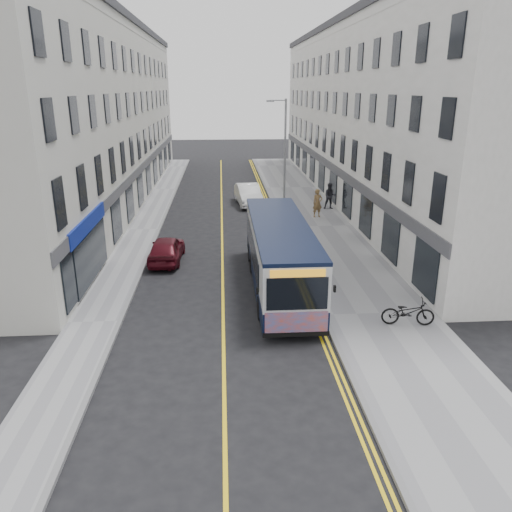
{
  "coord_description": "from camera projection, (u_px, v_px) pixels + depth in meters",
  "views": [
    {
      "loc": [
        0.07,
        -19.0,
        8.7
      ],
      "look_at": [
        1.5,
        1.85,
        1.6
      ],
      "focal_mm": 35.0,
      "sensor_mm": 36.0,
      "label": 1
    }
  ],
  "objects": [
    {
      "name": "terrace_east",
      "position": [
        366.0,
        116.0,
        39.24
      ],
      "size": [
        6.0,
        46.0,
        13.0
      ],
      "primitive_type": "cube",
      "color": "white",
      "rests_on": "ground"
    },
    {
      "name": "road_dbl_yellow_outer",
      "position": [
        280.0,
        228.0,
        32.32
      ],
      "size": [
        0.1,
        64.0,
        0.01
      ],
      "primitive_type": "cube",
      "color": "yellow",
      "rests_on": "ground"
    },
    {
      "name": "road_dbl_yellow_inner",
      "position": [
        277.0,
        228.0,
        32.31
      ],
      "size": [
        0.1,
        64.0,
        0.01
      ],
      "primitive_type": "cube",
      "color": "yellow",
      "rests_on": "ground"
    },
    {
      "name": "pedestrian_near",
      "position": [
        318.0,
        203.0,
        34.41
      ],
      "size": [
        0.81,
        0.64,
        1.95
      ],
      "primitive_type": "imported",
      "rotation": [
        0.0,
        0.0,
        0.27
      ],
      "color": "brown",
      "rests_on": "pavement_east"
    },
    {
      "name": "streetlamp",
      "position": [
        284.0,
        156.0,
        32.83
      ],
      "size": [
        1.32,
        0.18,
        8.0
      ],
      "color": "gray",
      "rests_on": "ground"
    },
    {
      "name": "pavement_east",
      "position": [
        318.0,
        227.0,
        32.47
      ],
      "size": [
        4.5,
        64.0,
        0.12
      ],
      "primitive_type": "cube",
      "color": "gray",
      "rests_on": "ground"
    },
    {
      "name": "pavement_west",
      "position": [
        143.0,
        230.0,
        31.74
      ],
      "size": [
        2.0,
        64.0,
        0.12
      ],
      "primitive_type": "cube",
      "color": "gray",
      "rests_on": "ground"
    },
    {
      "name": "car_maroon",
      "position": [
        166.0,
        249.0,
        26.01
      ],
      "size": [
        1.79,
        4.07,
        1.36
      ],
      "primitive_type": "imported",
      "rotation": [
        0.0,
        0.0,
        3.1
      ],
      "color": "#4E0D16",
      "rests_on": "ground"
    },
    {
      "name": "ground",
      "position": [
        223.0,
        307.0,
        20.75
      ],
      "size": [
        140.0,
        140.0,
        0.0
      ],
      "primitive_type": "plane",
      "color": "black",
      "rests_on": "ground"
    },
    {
      "name": "car_white",
      "position": [
        248.0,
        195.0,
        38.61
      ],
      "size": [
        2.13,
        4.9,
        1.57
      ],
      "primitive_type": "imported",
      "rotation": [
        0.0,
        0.0,
        0.1
      ],
      "color": "white",
      "rests_on": "ground"
    },
    {
      "name": "pedestrian_far",
      "position": [
        330.0,
        196.0,
        36.68
      ],
      "size": [
        0.99,
        0.8,
        1.91
      ],
      "primitive_type": "imported",
      "rotation": [
        0.0,
        0.0,
        -0.09
      ],
      "color": "black",
      "rests_on": "pavement_east"
    },
    {
      "name": "terrace_west",
      "position": [
        101.0,
        117.0,
        37.91
      ],
      "size": [
        6.0,
        46.0,
        13.0
      ],
      "primitive_type": "cube",
      "color": "beige",
      "rests_on": "ground"
    },
    {
      "name": "bicycle",
      "position": [
        408.0,
        312.0,
        18.81
      ],
      "size": [
        2.06,
        0.96,
        1.04
      ],
      "primitive_type": "imported",
      "rotation": [
        0.0,
        0.0,
        1.43
      ],
      "color": "black",
      "rests_on": "pavement_east"
    },
    {
      "name": "road_centre_line",
      "position": [
        222.0,
        229.0,
        32.08
      ],
      "size": [
        0.12,
        64.0,
        0.01
      ],
      "primitive_type": "cube",
      "color": "yellow",
      "rests_on": "ground"
    },
    {
      "name": "kerb_east",
      "position": [
        284.0,
        227.0,
        32.32
      ],
      "size": [
        0.18,
        64.0,
        0.13
      ],
      "primitive_type": "cube",
      "color": "slate",
      "rests_on": "ground"
    },
    {
      "name": "city_bus",
      "position": [
        280.0,
        253.0,
        22.21
      ],
      "size": [
        2.46,
        10.51,
        3.05
      ],
      "color": "black",
      "rests_on": "ground"
    },
    {
      "name": "kerb_west",
      "position": [
        159.0,
        230.0,
        31.8
      ],
      "size": [
        0.18,
        64.0,
        0.13
      ],
      "primitive_type": "cube",
      "color": "slate",
      "rests_on": "ground"
    }
  ]
}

